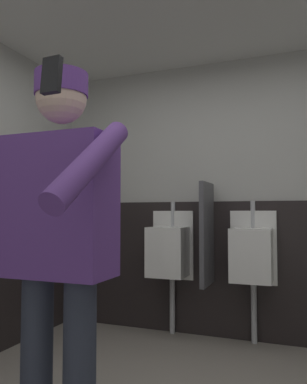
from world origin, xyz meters
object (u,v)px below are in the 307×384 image
urinal_middle (252,254)px  person (58,232)px  urinal_left (169,251)px  cell_phone (52,75)px

urinal_middle → person: size_ratio=0.71×
urinal_left → person: person is taller
urinal_left → urinal_middle: (0.75, 0.00, 0.00)m
urinal_left → cell_phone: cell_phone is taller
urinal_middle → cell_phone: (-0.28, -2.45, 0.75)m
urinal_left → cell_phone: size_ratio=11.27×
urinal_middle → person: (-0.60, -1.95, 0.27)m
person → cell_phone: 0.77m
urinal_middle → cell_phone: 2.58m
cell_phone → urinal_middle: bearing=85.7°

